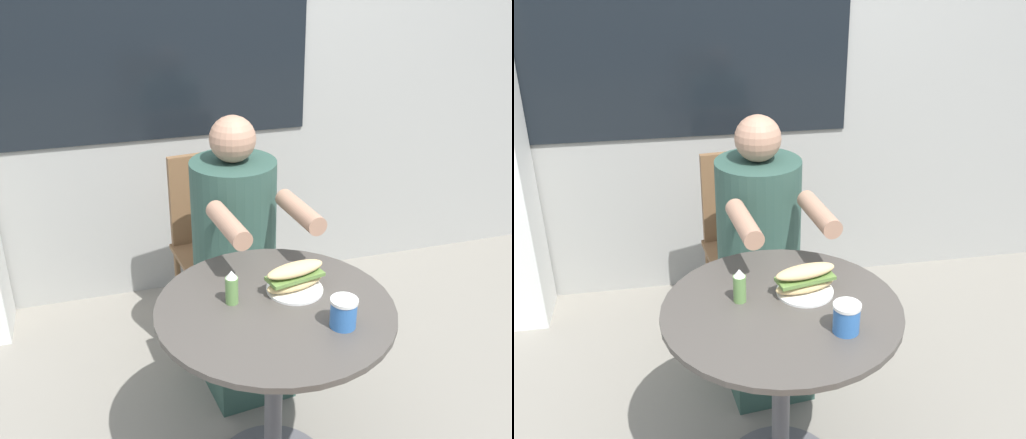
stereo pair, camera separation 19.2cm
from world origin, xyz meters
TOP-DOWN VIEW (x-y plane):
  - storefront_wall at (-0.00, 1.38)m, footprint 8.00×0.09m
  - cafe_table at (0.00, 0.00)m, footprint 0.74×0.74m
  - diner_chair at (0.01, 0.90)m, footprint 0.42×0.42m
  - seated_diner at (0.03, 0.55)m, footprint 0.39×0.62m
  - sandwich_on_plate at (0.09, 0.07)m, footprint 0.21×0.18m
  - drink_cup at (0.16, -0.15)m, footprint 0.08×0.08m
  - condiment_bottle at (-0.12, 0.06)m, footprint 0.04×0.04m

SIDE VIEW (x-z plane):
  - seated_diner at x=0.03m, z-range -0.07..1.06m
  - cafe_table at x=0.00m, z-range 0.17..0.87m
  - diner_chair at x=0.01m, z-range 0.09..0.96m
  - sandwich_on_plate at x=0.09m, z-range 0.70..0.79m
  - drink_cup at x=0.16m, z-range 0.70..0.79m
  - condiment_bottle at x=-0.12m, z-range 0.70..0.81m
  - storefront_wall at x=0.00m, z-range 0.00..2.80m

